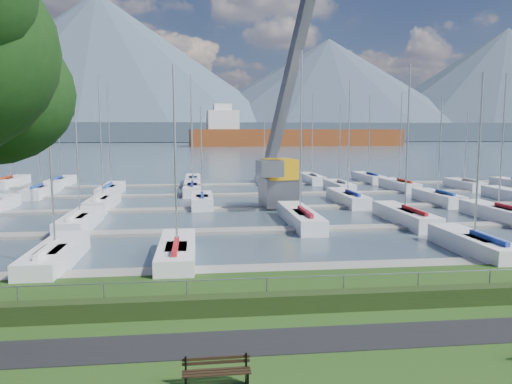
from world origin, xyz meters
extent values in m
cube|color=black|center=(0.00, -3.00, 0.01)|extent=(160.00, 2.00, 0.04)
cube|color=#3F505D|center=(0.00, 260.00, -0.40)|extent=(800.00, 540.00, 0.20)
cube|color=#203012|center=(0.00, -0.40, 0.35)|extent=(80.00, 0.70, 0.70)
cylinder|color=gray|center=(0.00, 0.00, 1.20)|extent=(80.00, 0.04, 0.04)
cube|color=#3D4B59|center=(0.00, 330.00, 6.00)|extent=(900.00, 80.00, 12.00)
cone|color=#425161|center=(-80.00, 400.00, 57.50)|extent=(340.00, 340.00, 115.00)
cone|color=#3E4A5B|center=(110.00, 410.00, 42.50)|extent=(300.00, 300.00, 85.00)
cone|color=#3B4957|center=(280.00, 420.00, 50.00)|extent=(320.00, 320.00, 100.00)
cube|color=slate|center=(0.00, 6.00, -0.22)|extent=(90.00, 1.60, 0.25)
cube|color=gray|center=(0.00, 16.00, -0.22)|extent=(90.00, 1.60, 0.25)
cube|color=slate|center=(0.00, 26.00, -0.22)|extent=(90.00, 1.60, 0.25)
cube|color=gray|center=(0.00, 36.00, -0.22)|extent=(90.00, 1.60, 0.25)
cube|color=gray|center=(0.00, 46.00, -0.22)|extent=(90.00, 1.60, 0.25)
cube|color=black|center=(-3.93, -5.72, 0.23)|extent=(0.07, 0.40, 0.45)
cube|color=black|center=(-3.93, -5.54, 0.65)|extent=(0.05, 0.05, 0.40)
cube|color=black|center=(-2.33, -5.70, 0.23)|extent=(0.07, 0.40, 0.45)
cube|color=black|center=(-2.33, -5.52, 0.65)|extent=(0.05, 0.05, 0.40)
cube|color=black|center=(-3.13, -5.86, 0.45)|extent=(1.80, 0.13, 0.04)
cube|color=black|center=(-3.13, -5.71, 0.45)|extent=(1.80, 0.13, 0.04)
cube|color=black|center=(-3.13, -5.56, 0.45)|extent=(1.80, 0.13, 0.04)
cube|color=black|center=(-3.13, -5.51, 0.62)|extent=(1.80, 0.07, 0.08)
cube|color=black|center=(-3.13, -5.51, 0.74)|extent=(1.80, 0.07, 0.08)
cube|color=#55565C|center=(3.87, 26.54, 1.20)|extent=(3.56, 3.56, 2.60)
cube|color=#D3960C|center=(3.87, 26.54, 3.30)|extent=(2.98, 3.68, 1.80)
cube|color=#505257|center=(5.67, 31.04, 12.30)|extent=(4.20, 11.03, 19.89)
cube|color=slate|center=(2.67, 24.54, 3.50)|extent=(2.25, 2.42, 1.40)
cube|color=brown|center=(43.29, 215.45, 2.50)|extent=(100.96, 22.76, 10.00)
cube|color=silver|center=(8.25, 213.78, 10.00)|extent=(14.65, 14.65, 12.00)
cube|color=silver|center=(8.25, 213.78, 17.00)|extent=(8.37, 8.37, 4.00)
camera|label=1|loc=(-3.55, -18.11, 6.72)|focal=35.00mm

